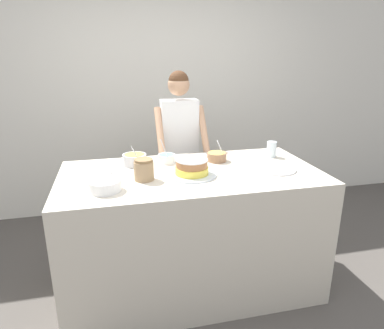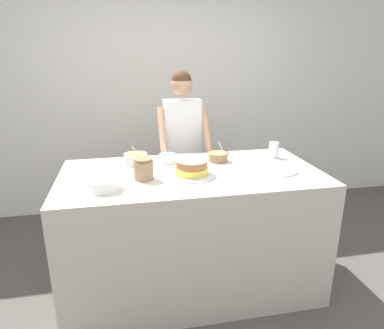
{
  "view_description": "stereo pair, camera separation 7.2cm",
  "coord_description": "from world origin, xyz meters",
  "px_view_note": "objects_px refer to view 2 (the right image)",
  "views": [
    {
      "loc": [
        -0.52,
        -1.78,
        1.74
      ],
      "look_at": [
        -0.0,
        0.42,
        1.01
      ],
      "focal_mm": 32.0,
      "sensor_mm": 36.0,
      "label": 1
    },
    {
      "loc": [
        -0.45,
        -1.79,
        1.74
      ],
      "look_at": [
        -0.0,
        0.42,
        1.01
      ],
      "focal_mm": 32.0,
      "sensor_mm": 36.0,
      "label": 2
    }
  ],
  "objects_px": {
    "person_baker": "(182,139)",
    "drinking_glass": "(274,150)",
    "frosting_bowl_blue": "(168,158)",
    "frosting_bowl_olive": "(136,159)",
    "frosting_bowl_yellow": "(218,157)",
    "ceramic_plate": "(278,170)",
    "stoneware_jar": "(144,169)",
    "frosting_bowl_white": "(104,184)",
    "cake": "(192,168)"
  },
  "relations": [
    {
      "from": "ceramic_plate",
      "to": "stoneware_jar",
      "type": "height_order",
      "value": "stoneware_jar"
    },
    {
      "from": "drinking_glass",
      "to": "ceramic_plate",
      "type": "relative_size",
      "value": 0.46
    },
    {
      "from": "ceramic_plate",
      "to": "frosting_bowl_olive",
      "type": "bearing_deg",
      "value": 160.45
    },
    {
      "from": "ceramic_plate",
      "to": "drinking_glass",
      "type": "bearing_deg",
      "value": 71.1
    },
    {
      "from": "person_baker",
      "to": "frosting_bowl_yellow",
      "type": "relative_size",
      "value": 8.79
    },
    {
      "from": "frosting_bowl_white",
      "to": "stoneware_jar",
      "type": "relative_size",
      "value": 1.37
    },
    {
      "from": "stoneware_jar",
      "to": "frosting_bowl_olive",
      "type": "bearing_deg",
      "value": 96.57
    },
    {
      "from": "cake",
      "to": "frosting_bowl_white",
      "type": "xyz_separation_m",
      "value": [
        -0.58,
        -0.16,
        -0.01
      ]
    },
    {
      "from": "frosting_bowl_white",
      "to": "drinking_glass",
      "type": "xyz_separation_m",
      "value": [
        1.31,
        0.44,
        0.02
      ]
    },
    {
      "from": "frosting_bowl_olive",
      "to": "ceramic_plate",
      "type": "relative_size",
      "value": 0.64
    },
    {
      "from": "person_baker",
      "to": "frosting_bowl_blue",
      "type": "xyz_separation_m",
      "value": [
        -0.2,
        -0.5,
        -0.02
      ]
    },
    {
      "from": "frosting_bowl_olive",
      "to": "drinking_glass",
      "type": "xyz_separation_m",
      "value": [
        1.1,
        -0.03,
        0.02
      ]
    },
    {
      "from": "frosting_bowl_blue",
      "to": "ceramic_plate",
      "type": "bearing_deg",
      "value": -25.76
    },
    {
      "from": "person_baker",
      "to": "frosting_bowl_blue",
      "type": "relative_size",
      "value": 8.11
    },
    {
      "from": "drinking_glass",
      "to": "ceramic_plate",
      "type": "bearing_deg",
      "value": -108.9
    },
    {
      "from": "frosting_bowl_white",
      "to": "frosting_bowl_yellow",
      "type": "bearing_deg",
      "value": 26.89
    },
    {
      "from": "cake",
      "to": "frosting_bowl_yellow",
      "type": "height_order",
      "value": "frosting_bowl_yellow"
    },
    {
      "from": "person_baker",
      "to": "drinking_glass",
      "type": "xyz_separation_m",
      "value": [
        0.66,
        -0.54,
        0.01
      ]
    },
    {
      "from": "frosting_bowl_white",
      "to": "ceramic_plate",
      "type": "height_order",
      "value": "frosting_bowl_white"
    },
    {
      "from": "frosting_bowl_yellow",
      "to": "frosting_bowl_olive",
      "type": "bearing_deg",
      "value": 176.17
    },
    {
      "from": "person_baker",
      "to": "frosting_bowl_blue",
      "type": "distance_m",
      "value": 0.54
    },
    {
      "from": "person_baker",
      "to": "frosting_bowl_blue",
      "type": "bearing_deg",
      "value": -111.86
    },
    {
      "from": "frosting_bowl_blue",
      "to": "frosting_bowl_white",
      "type": "bearing_deg",
      "value": -133.69
    },
    {
      "from": "person_baker",
      "to": "frosting_bowl_olive",
      "type": "xyz_separation_m",
      "value": [
        -0.44,
        -0.51,
        -0.01
      ]
    },
    {
      "from": "ceramic_plate",
      "to": "frosting_bowl_blue",
      "type": "bearing_deg",
      "value": 154.24
    },
    {
      "from": "frosting_bowl_olive",
      "to": "frosting_bowl_yellow",
      "type": "height_order",
      "value": "frosting_bowl_yellow"
    },
    {
      "from": "ceramic_plate",
      "to": "stoneware_jar",
      "type": "bearing_deg",
      "value": 178.92
    },
    {
      "from": "person_baker",
      "to": "frosting_bowl_yellow",
      "type": "bearing_deg",
      "value": -71.11
    },
    {
      "from": "cake",
      "to": "drinking_glass",
      "type": "xyz_separation_m",
      "value": [
        0.73,
        0.28,
        0.01
      ]
    },
    {
      "from": "person_baker",
      "to": "frosting_bowl_olive",
      "type": "bearing_deg",
      "value": -131.21
    },
    {
      "from": "frosting_bowl_white",
      "to": "drinking_glass",
      "type": "bearing_deg",
      "value": 18.5
    },
    {
      "from": "cake",
      "to": "drinking_glass",
      "type": "distance_m",
      "value": 0.78
    },
    {
      "from": "cake",
      "to": "drinking_glass",
      "type": "relative_size",
      "value": 2.78
    },
    {
      "from": "frosting_bowl_olive",
      "to": "frosting_bowl_yellow",
      "type": "distance_m",
      "value": 0.63
    },
    {
      "from": "frosting_bowl_blue",
      "to": "stoneware_jar",
      "type": "distance_m",
      "value": 0.4
    },
    {
      "from": "cake",
      "to": "frosting_bowl_yellow",
      "type": "relative_size",
      "value": 1.93
    },
    {
      "from": "frosting_bowl_olive",
      "to": "ceramic_plate",
      "type": "bearing_deg",
      "value": -19.55
    },
    {
      "from": "cake",
      "to": "drinking_glass",
      "type": "bearing_deg",
      "value": 21.1
    },
    {
      "from": "frosting_bowl_olive",
      "to": "frosting_bowl_blue",
      "type": "height_order",
      "value": "frosting_bowl_blue"
    },
    {
      "from": "frosting_bowl_blue",
      "to": "person_baker",
      "type": "bearing_deg",
      "value": 68.14
    },
    {
      "from": "cake",
      "to": "frosting_bowl_blue",
      "type": "distance_m",
      "value": 0.35
    },
    {
      "from": "frosting_bowl_olive",
      "to": "drinking_glass",
      "type": "distance_m",
      "value": 1.1
    },
    {
      "from": "frosting_bowl_blue",
      "to": "drinking_glass",
      "type": "bearing_deg",
      "value": -2.72
    },
    {
      "from": "frosting_bowl_blue",
      "to": "stoneware_jar",
      "type": "xyz_separation_m",
      "value": [
        -0.21,
        -0.34,
        0.04
      ]
    },
    {
      "from": "cake",
      "to": "frosting_bowl_blue",
      "type": "relative_size",
      "value": 1.78
    },
    {
      "from": "drinking_glass",
      "to": "stoneware_jar",
      "type": "bearing_deg",
      "value": -164.14
    },
    {
      "from": "stoneware_jar",
      "to": "frosting_bowl_blue",
      "type": "bearing_deg",
      "value": 58.96
    },
    {
      "from": "ceramic_plate",
      "to": "frosting_bowl_yellow",
      "type": "bearing_deg",
      "value": 139.13
    },
    {
      "from": "frosting_bowl_white",
      "to": "drinking_glass",
      "type": "relative_size",
      "value": 1.58
    },
    {
      "from": "drinking_glass",
      "to": "stoneware_jar",
      "type": "xyz_separation_m",
      "value": [
        -1.06,
        -0.3,
        0.01
      ]
    }
  ]
}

